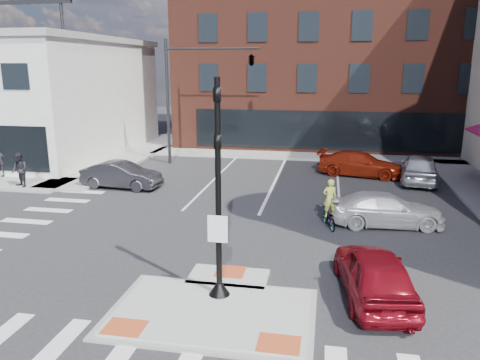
% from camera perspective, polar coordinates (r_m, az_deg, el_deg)
% --- Properties ---
extents(ground, '(120.00, 120.00, 0.00)m').
position_cam_1_polar(ground, '(13.26, -2.93, -14.97)').
color(ground, '#28282B').
rests_on(ground, ground).
extents(refuge_island, '(5.40, 4.65, 0.13)m').
position_cam_1_polar(refuge_island, '(13.02, -3.21, -15.31)').
color(refuge_island, gray).
rests_on(refuge_island, ground).
extents(sidewalk_nw, '(23.50, 20.50, 0.15)m').
position_cam_1_polar(sidewalk_nw, '(33.59, -25.21, 1.65)').
color(sidewalk_nw, gray).
rests_on(sidewalk_nw, ground).
extents(sidewalk_n, '(26.00, 3.00, 0.15)m').
position_cam_1_polar(sidewalk_n, '(33.88, 10.83, 2.83)').
color(sidewalk_n, gray).
rests_on(sidewalk_n, ground).
extents(building_n, '(24.40, 18.40, 15.50)m').
position_cam_1_polar(building_n, '(43.30, 11.34, 15.42)').
color(building_n, '#522319').
rests_on(building_n, ground).
extents(building_far_left, '(10.00, 12.00, 10.00)m').
position_cam_1_polar(building_far_left, '(63.66, 4.64, 12.51)').
color(building_far_left, slate).
rests_on(building_far_left, ground).
extents(building_far_right, '(12.00, 12.00, 12.00)m').
position_cam_1_polar(building_far_right, '(65.58, 16.52, 12.92)').
color(building_far_right, brown).
rests_on(building_far_right, ground).
extents(signal_pole, '(0.60, 0.60, 5.98)m').
position_cam_1_polar(signal_pole, '(12.67, -2.64, -4.73)').
color(signal_pole, black).
rests_on(signal_pole, refuge_island).
extents(mast_arm_signal, '(6.10, 2.24, 8.00)m').
position_cam_1_polar(mast_arm_signal, '(29.95, -1.46, 13.47)').
color(mast_arm_signal, black).
rests_on(mast_arm_signal, ground).
extents(red_sedan, '(2.33, 4.56, 1.48)m').
position_cam_1_polar(red_sedan, '(13.82, 16.02, -10.84)').
color(red_sedan, maroon).
rests_on(red_sedan, ground).
extents(white_pickup, '(4.76, 2.33, 1.33)m').
position_cam_1_polar(white_pickup, '(19.98, 17.38, -3.46)').
color(white_pickup, silver).
rests_on(white_pickup, ground).
extents(bg_car_dark, '(4.36, 1.82, 1.40)m').
position_cam_1_polar(bg_car_dark, '(25.66, -14.24, 0.58)').
color(bg_car_dark, '#252429').
rests_on(bg_car_dark, ground).
extents(bg_car_silver, '(2.58, 5.02, 1.64)m').
position_cam_1_polar(bg_car_silver, '(27.90, 21.02, 1.38)').
color(bg_car_silver, silver).
rests_on(bg_car_silver, ground).
extents(bg_car_red, '(5.22, 2.96, 1.43)m').
position_cam_1_polar(bg_car_red, '(28.55, 14.43, 1.91)').
color(bg_car_red, '#9D230E').
rests_on(bg_car_red, ground).
extents(cyclist, '(0.96, 1.64, 2.01)m').
position_cam_1_polar(cyclist, '(19.16, 10.82, -3.77)').
color(cyclist, '#3F3F44').
rests_on(cyclist, ground).
extents(pedestrian_a, '(1.11, 1.03, 1.83)m').
position_cam_1_polar(pedestrian_a, '(27.00, -25.30, 1.11)').
color(pedestrian_a, black).
rests_on(pedestrian_a, sidewalk_nw).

